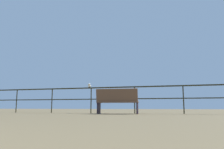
% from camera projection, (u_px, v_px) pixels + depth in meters
% --- Properties ---
extents(pier_railing, '(20.52, 0.05, 1.09)m').
position_uv_depth(pier_railing, '(112.00, 94.00, 8.97)').
color(pier_railing, '#2C2816').
rests_on(pier_railing, ground_plane).
extents(bench_near_left, '(1.60, 0.77, 0.93)m').
position_uv_depth(bench_near_left, '(117.00, 100.00, 8.21)').
color(bench_near_left, brown).
rests_on(bench_near_left, ground_plane).
extents(seagull_on_rail, '(0.19, 0.36, 0.17)m').
position_uv_depth(seagull_on_rail, '(89.00, 86.00, 9.28)').
color(seagull_on_rail, white).
rests_on(seagull_on_rail, pier_railing).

